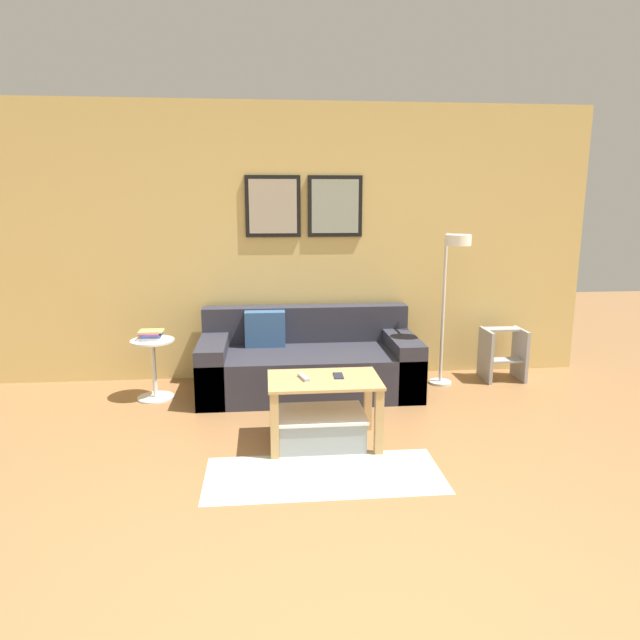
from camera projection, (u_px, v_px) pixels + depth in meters
name	position (u px, v px, depth m)	size (l,w,h in m)	color
ground_plane	(344.00, 629.00, 2.28)	(16.00, 16.00, 0.00)	olive
wall_back	(296.00, 243.00, 5.34)	(5.60, 0.09, 2.55)	#D6B76B
area_rug	(324.00, 475.00, 3.55)	(1.48, 0.62, 0.01)	#B2B79E
couch	(308.00, 363.00, 5.10)	(1.90, 0.90, 0.71)	#2D2D38
coffee_table	(324.00, 394.00, 3.95)	(0.77, 0.50, 0.47)	tan
storage_bin	(321.00, 428.00, 3.99)	(0.61, 0.44, 0.23)	gray
floor_lamp	(453.00, 273.00, 4.91)	(0.22, 0.52, 1.40)	silver
side_table	(154.00, 363.00, 4.87)	(0.37, 0.37, 0.52)	silver
book_stack	(151.00, 335.00, 4.83)	(0.21, 0.19, 0.08)	silver
remote_control	(304.00, 377.00, 3.92)	(0.04, 0.15, 0.02)	#99999E
cell_phone	(338.00, 376.00, 3.98)	(0.07, 0.14, 0.01)	#1E2338
step_stool	(503.00, 353.00, 5.40)	(0.37, 0.33, 0.49)	#99999E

